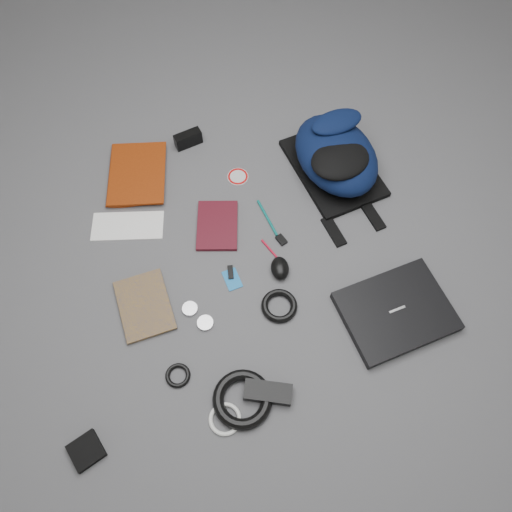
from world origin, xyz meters
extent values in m
plane|color=#4F4F51|center=(0.00, 0.00, 0.00)|extent=(4.00, 4.00, 0.00)
cube|color=black|center=(0.39, -0.29, 0.02)|extent=(0.37, 0.31, 0.03)
imported|color=maroon|center=(-0.45, 0.45, 0.02)|extent=(0.25, 0.31, 0.03)
imported|color=#C9950E|center=(-0.47, -0.10, 0.01)|extent=(0.18, 0.24, 0.02)
cube|color=white|center=(-0.41, 0.23, 0.00)|extent=(0.26, 0.16, 0.00)
cube|color=#3D0B14|center=(-0.10, 0.15, 0.01)|extent=(0.18, 0.22, 0.02)
cube|color=black|center=(-0.14, 0.54, 0.03)|extent=(0.11, 0.06, 0.06)
cylinder|color=silver|center=(0.01, 0.35, 0.00)|extent=(0.09, 0.09, 0.00)
cylinder|color=#0B6863|center=(0.07, 0.15, 0.00)|extent=(0.04, 0.16, 0.01)
cylinder|color=red|center=(0.06, 0.01, 0.00)|extent=(0.06, 0.12, 0.01)
cube|color=#1871BA|center=(-0.09, -0.06, 0.00)|extent=(0.06, 0.08, 0.00)
cube|color=black|center=(-0.09, -0.03, 0.00)|extent=(0.02, 0.05, 0.01)
cube|color=black|center=(0.10, 0.05, 0.01)|extent=(0.04, 0.05, 0.01)
ellipsoid|color=black|center=(0.07, -0.06, 0.02)|extent=(0.07, 0.09, 0.04)
cylinder|color=#AFAFB1|center=(-0.21, -0.19, 0.01)|extent=(0.06, 0.06, 0.01)
cylinder|color=#BDBDBF|center=(-0.25, -0.13, 0.01)|extent=(0.06, 0.06, 0.01)
torus|color=black|center=(0.03, -0.19, 0.01)|extent=(0.15, 0.15, 0.02)
cube|color=black|center=(-0.07, -0.45, 0.02)|extent=(0.15, 0.10, 0.03)
torus|color=black|center=(-0.14, -0.45, 0.02)|extent=(0.21, 0.21, 0.03)
cube|color=black|center=(-0.60, -0.49, 0.01)|extent=(0.11, 0.11, 0.02)
torus|color=black|center=(-0.32, -0.33, 0.01)|extent=(0.09, 0.09, 0.01)
torus|color=white|center=(-0.20, -0.49, 0.01)|extent=(0.10, 0.10, 0.01)
camera|label=1|loc=(-0.17, -0.75, 1.50)|focal=35.00mm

